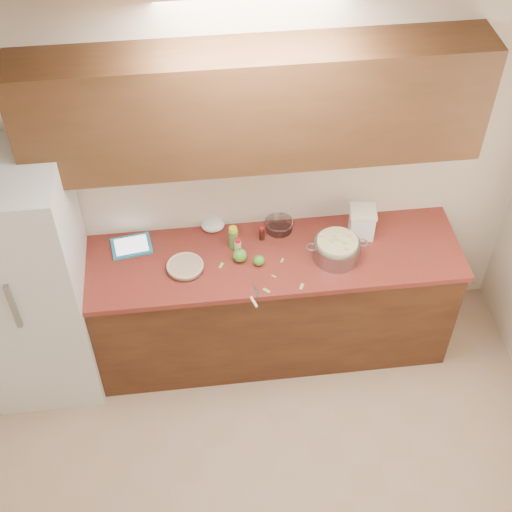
{
  "coord_description": "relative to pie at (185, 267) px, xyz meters",
  "views": [
    {
      "loc": [
        -0.38,
        -1.66,
        4.19
      ],
      "look_at": [
        -0.01,
        1.43,
        0.98
      ],
      "focal_mm": 50.0,
      "sensor_mm": 36.0,
      "label": 1
    }
  ],
  "objects": [
    {
      "name": "room_shell",
      "position": [
        0.46,
        -1.42,
        0.36
      ],
      "size": [
        3.6,
        3.6,
        3.6
      ],
      "color": "tan",
      "rests_on": "ground"
    },
    {
      "name": "paring_knife",
      "position": [
        0.4,
        -0.32,
        -0.01
      ],
      "size": [
        0.07,
        0.17,
        0.02
      ],
      "rotation": [
        0.0,
        0.0,
        0.31
      ],
      "color": "gray",
      "rests_on": "counter_run"
    },
    {
      "name": "colander",
      "position": [
        0.96,
        -0.01,
        0.05
      ],
      "size": [
        0.39,
        0.3,
        0.15
      ],
      "rotation": [
        0.0,
        0.0,
        0.12
      ],
      "color": "gray",
      "rests_on": "counter_run"
    },
    {
      "name": "pie",
      "position": [
        0.0,
        0.0,
        0.0
      ],
      "size": [
        0.24,
        0.24,
        0.04
      ],
      "rotation": [
        0.0,
        0.0,
        0.21
      ],
      "color": "silver",
      "rests_on": "counter_run"
    },
    {
      "name": "flour_canister",
      "position": [
        1.16,
        0.18,
        0.08
      ],
      "size": [
        0.19,
        0.19,
        0.21
      ],
      "rotation": [
        0.0,
        0.0,
        -0.16
      ],
      "color": "white",
      "rests_on": "counter_run"
    },
    {
      "name": "paper_towel",
      "position": [
        0.2,
        0.34,
        0.01
      ],
      "size": [
        0.19,
        0.17,
        0.06
      ],
      "primitive_type": "ellipsoid",
      "rotation": [
        0.0,
        0.0,
        -0.35
      ],
      "color": "white",
      "rests_on": "counter_run"
    },
    {
      "name": "lemon_bottle",
      "position": [
        0.32,
        0.16,
        0.06
      ],
      "size": [
        0.06,
        0.06,
        0.17
      ],
      "rotation": [
        0.0,
        0.0,
        -0.15
      ],
      "color": "#4C8C38",
      "rests_on": "counter_run"
    },
    {
      "name": "vanilla_bottle",
      "position": [
        0.51,
        0.21,
        0.03
      ],
      "size": [
        0.04,
        0.04,
        0.1
      ],
      "rotation": [
        0.0,
        0.0,
        0.05
      ],
      "color": "black",
      "rests_on": "counter_run"
    },
    {
      "name": "upper_cabinets",
      "position": [
        0.46,
        0.21,
        1.01
      ],
      "size": [
        2.6,
        0.34,
        0.7
      ],
      "primitive_type": "cube",
      "color": "#552F1A",
      "rests_on": "room_shell"
    },
    {
      "name": "cinnamon_shaker",
      "position": [
        0.34,
        0.11,
        0.03
      ],
      "size": [
        0.04,
        0.04,
        0.11
      ],
      "rotation": [
        0.0,
        0.0,
        -0.41
      ],
      "color": "beige",
      "rests_on": "counter_run"
    },
    {
      "name": "mixing_bowl",
      "position": [
        0.63,
        0.29,
        0.02
      ],
      "size": [
        0.19,
        0.19,
        0.07
      ],
      "rotation": [
        0.0,
        0.0,
        -0.43
      ],
      "color": "silver",
      "rests_on": "counter_run"
    },
    {
      "name": "counter_run",
      "position": [
        0.46,
        0.05,
        -0.48
      ],
      "size": [
        2.64,
        0.68,
        0.92
      ],
      "color": "#532D17",
      "rests_on": "ground"
    },
    {
      "name": "peel_d",
      "position": [
        0.54,
        -0.13,
        -0.02
      ],
      "size": [
        0.03,
        0.03,
        0.0
      ],
      "primitive_type": "cube",
      "rotation": [
        0.0,
        0.0,
        2.46
      ],
      "color": "#93BF5D",
      "rests_on": "counter_run"
    },
    {
      "name": "peel_a",
      "position": [
        0.48,
        -0.24,
        -0.02
      ],
      "size": [
        0.05,
        0.05,
        0.0
      ],
      "primitive_type": "cube",
      "rotation": [
        0.0,
        0.0,
        -0.74
      ],
      "color": "#93BF5D",
      "rests_on": "counter_run"
    },
    {
      "name": "peel_e",
      "position": [
        0.23,
        0.0,
        -0.02
      ],
      "size": [
        0.04,
        0.05,
        0.0
      ],
      "primitive_type": "cube",
      "rotation": [
        0.0,
        0.0,
        1.07
      ],
      "color": "#93BF5D",
      "rests_on": "counter_run"
    },
    {
      "name": "apple_center",
      "position": [
        0.46,
        -0.02,
        0.02
      ],
      "size": [
        0.07,
        0.07,
        0.08
      ],
      "color": "#4C982A",
      "rests_on": "counter_run"
    },
    {
      "name": "peel_b",
      "position": [
        0.61,
        -0.0,
        -0.02
      ],
      "size": [
        0.03,
        0.04,
        0.0
      ],
      "primitive_type": "cube",
      "rotation": [
        0.0,
        0.0,
        -2.05
      ],
      "color": "#93BF5D",
      "rests_on": "counter_run"
    },
    {
      "name": "tablet",
      "position": [
        -0.34,
        0.24,
        -0.01
      ],
      "size": [
        0.28,
        0.23,
        0.02
      ],
      "rotation": [
        0.0,
        0.0,
        0.14
      ],
      "color": "teal",
      "rests_on": "counter_run"
    },
    {
      "name": "peel_c",
      "position": [
        0.7,
        -0.23,
        -0.02
      ],
      "size": [
        0.04,
        0.05,
        0.0
      ],
      "primitive_type": "cube",
      "rotation": [
        0.0,
        0.0,
        1.09
      ],
      "color": "#93BF5D",
      "rests_on": "counter_run"
    },
    {
      "name": "apple_left",
      "position": [
        0.35,
        0.03,
        0.03
      ],
      "size": [
        0.09,
        0.09,
        0.1
      ],
      "color": "#4C982A",
      "rests_on": "counter_run"
    },
    {
      "name": "fridge",
      "position": [
        -0.98,
        0.02,
        -0.04
      ],
      "size": [
        0.7,
        0.7,
        1.8
      ],
      "primitive_type": "cube",
      "color": "silver",
      "rests_on": "ground"
    }
  ]
}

